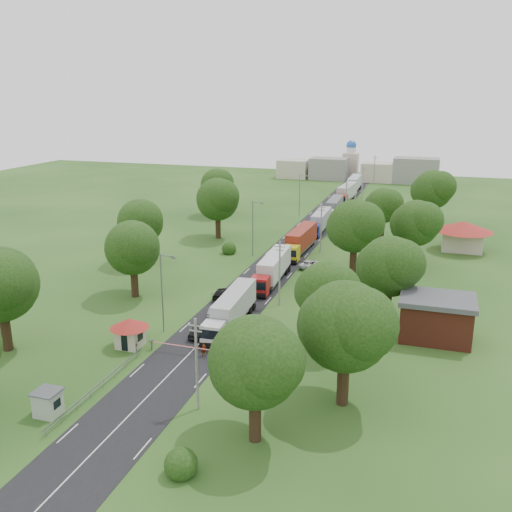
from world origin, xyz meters
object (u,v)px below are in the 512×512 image
at_px(info_sign, 333,220).
at_px(guard_booth, 130,329).
at_px(pedestrian_near, 204,350).
at_px(car_lane_front, 198,331).
at_px(truck_0, 232,309).
at_px(car_lane_mid, 217,310).
at_px(boom_barrier, 177,346).

bearing_deg(info_sign, guard_booth, -101.68).
bearing_deg(info_sign, pedestrian_near, -93.27).
xyz_separation_m(guard_booth, car_lane_front, (6.20, 5.00, -1.48)).
height_order(truck_0, car_lane_mid, truck_0).
bearing_deg(pedestrian_near, info_sign, 83.75).
xyz_separation_m(boom_barrier, guard_booth, (-5.84, -0.00, 1.27)).
xyz_separation_m(truck_0, car_lane_front, (-2.76, -4.33, -1.47)).
bearing_deg(info_sign, car_lane_front, -96.43).
relative_size(truck_0, car_lane_mid, 3.56).
bearing_deg(car_lane_mid, pedestrian_near, 99.28).
height_order(boom_barrier, pedestrian_near, pedestrian_near).
relative_size(boom_barrier, car_lane_front, 2.31).
height_order(boom_barrier, car_lane_mid, car_lane_mid).
bearing_deg(pedestrian_near, car_lane_mid, 101.82).
xyz_separation_m(boom_barrier, pedestrian_near, (3.14, 0.26, -0.10)).
relative_size(guard_booth, truck_0, 0.30).
relative_size(truck_0, pedestrian_near, 9.29).
relative_size(info_sign, car_lane_front, 1.03).
distance_m(info_sign, pedestrian_near, 59.88).
bearing_deg(car_lane_front, truck_0, -129.70).
distance_m(guard_booth, car_lane_front, 8.10).
height_order(guard_booth, truck_0, truck_0).
xyz_separation_m(car_lane_front, pedestrian_near, (2.78, -4.74, 0.11)).
bearing_deg(car_lane_mid, truck_0, 134.13).
height_order(info_sign, pedestrian_near, info_sign).
relative_size(info_sign, pedestrian_near, 2.60).
distance_m(boom_barrier, car_lane_mid, 11.93).
xyz_separation_m(boom_barrier, truck_0, (3.12, 9.33, 1.25)).
distance_m(guard_booth, pedestrian_near, 9.09).
height_order(guard_booth, info_sign, info_sign).
relative_size(info_sign, truck_0, 0.28).
relative_size(boom_barrier, pedestrian_near, 5.86).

